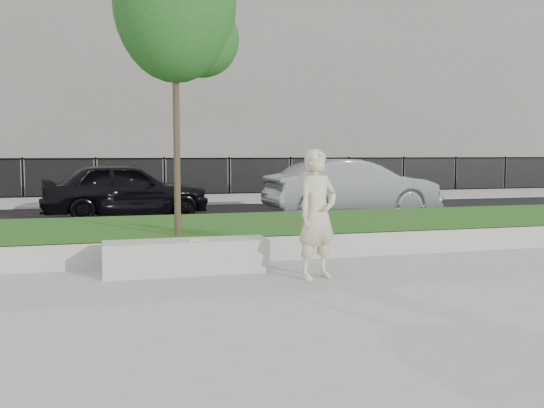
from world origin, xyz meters
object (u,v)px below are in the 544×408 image
object	(u,v)px
car_dark	(126,190)
car_silver	(352,188)
stone_bench	(186,257)
book	(198,240)
young_tree	(179,8)
man	(317,214)

from	to	relation	value
car_dark	car_silver	distance (m)	6.08
stone_bench	book	world-z (taller)	book
young_tree	car_dark	world-z (taller)	young_tree
man	book	distance (m)	1.78
stone_bench	car_dark	distance (m)	7.80
stone_bench	car_silver	distance (m)	8.39
man	young_tree	distance (m)	4.14
man	book	bearing A→B (deg)	131.64
stone_bench	car_dark	xyz separation A→B (m)	(-0.57, 7.76, 0.54)
book	stone_bench	bearing A→B (deg)	158.91
man	car_silver	bearing A→B (deg)	41.79
book	young_tree	xyz separation A→B (m)	(-0.07, 1.33, 3.58)
young_tree	man	bearing A→B (deg)	-52.54
stone_bench	car_silver	world-z (taller)	car_silver
man	car_dark	world-z (taller)	man
stone_bench	young_tree	bearing A→B (deg)	85.50
stone_bench	man	size ratio (longest dim) A/B	1.31
stone_bench	car_silver	size ratio (longest dim) A/B	0.51
man	car_silver	size ratio (longest dim) A/B	0.39
book	young_tree	size ratio (longest dim) A/B	0.05
car_dark	car_silver	world-z (taller)	car_silver
man	car_dark	size ratio (longest dim) A/B	0.42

